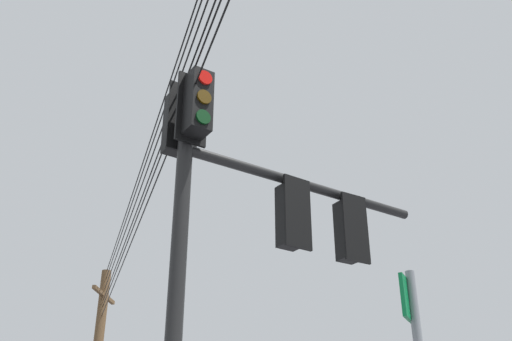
{
  "coord_description": "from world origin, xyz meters",
  "views": [
    {
      "loc": [
        -6.58,
        2.29,
        1.7
      ],
      "look_at": [
        -0.22,
        -1.33,
        5.41
      ],
      "focal_mm": 41.72,
      "sensor_mm": 36.0,
      "label": 1
    }
  ],
  "objects": [
    {
      "name": "signal_mast_assembly",
      "position": [
        -0.24,
        -1.07,
        4.61
      ],
      "size": [
        0.97,
        4.21,
        6.48
      ],
      "color": "black",
      "rests_on": "ground"
    }
  ]
}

